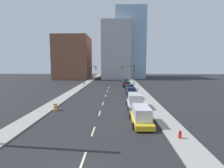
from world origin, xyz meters
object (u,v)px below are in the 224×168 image
Objects in this scene: traffic_signal_right at (131,72)px; traffic_barrel at (55,107)px; traffic_signal_left at (88,72)px; sedan_green at (126,82)px; box_truck_yellow at (141,116)px; sedan_blue at (131,91)px; fire_hydrant at (180,135)px; sedan_maroon at (126,84)px; sedan_tan at (125,81)px; sedan_teal at (130,87)px; sedan_brown at (134,96)px; box_truck_silver at (135,101)px.

traffic_signal_right is 6.50× the size of traffic_barrel.
sedan_green is (11.73, 2.20, -3.27)m from traffic_signal_left.
sedan_blue is at bearing 87.05° from box_truck_yellow.
sedan_maroon reaches higher than fire_hydrant.
sedan_green is at bearing -93.26° from sedan_tan.
sedan_green is 1.03× the size of sedan_tan.
sedan_tan is at bearing 88.67° from sedan_blue.
fire_hydrant is (14.44, -37.66, -3.56)m from traffic_signal_left.
traffic_barrel is at bearing -121.11° from sedan_teal.
sedan_green is at bearing 92.84° from sedan_teal.
sedan_blue is 12.19m from sedan_maroon.
traffic_barrel is at bearing 153.41° from box_truck_yellow.
fire_hydrant is at bearing -84.65° from sedan_maroon.
traffic_signal_right reaches higher than traffic_barrel.
sedan_maroon is (-2.92, 34.74, 0.29)m from fire_hydrant.
box_truck_yellow is at bearing 126.61° from fire_hydrant.
fire_hydrant is 0.18× the size of sedan_teal.
sedan_brown is at bearing -89.99° from sedan_teal.
box_truck_yellow is 42.11m from sedan_tan.
fire_hydrant is at bearing -82.95° from sedan_green.
traffic_signal_right is at bearing 87.83° from sedan_brown.
fire_hydrant is 0.19× the size of sedan_green.
sedan_green reaches higher than sedan_blue.
traffic_signal_right reaches higher than sedan_tan.
sedan_tan is at bearing 89.35° from sedan_maroon.
sedan_brown reaches higher than sedan_tan.
fire_hydrant is 0.19× the size of sedan_tan.
sedan_blue is at bearing 87.40° from box_truck_silver.
traffic_signal_left is 12.33m from sedan_maroon.
traffic_signal_left is 1.43× the size of sedan_brown.
box_truck_silver is 34.97m from sedan_tan.
sedan_green is at bearing 88.23° from sedan_maroon.
fire_hydrant is 0.15× the size of box_truck_yellow.
sedan_maroon is at bearing 90.35° from sedan_blue.
box_truck_silver is 6.16m from sedan_brown.
sedan_maroon reaches higher than traffic_barrel.
sedan_teal is 17.38m from sedan_tan.
sedan_brown is (11.88, 7.97, 0.17)m from traffic_barrel.
sedan_teal is at bearing 87.01° from box_truck_yellow.
sedan_blue is (0.41, 11.56, -0.32)m from box_truck_silver.
traffic_signal_left is 1.00× the size of traffic_signal_right.
box_truck_silver reaches higher than sedan_tan.
box_truck_yellow reaches higher than sedan_green.
traffic_signal_left is at bearing 166.35° from sedan_maroon.
box_truck_yellow is 1.29× the size of sedan_brown.
traffic_signal_right reaches higher than sedan_blue.
traffic_barrel reaches higher than fire_hydrant.
sedan_brown is at bearing 33.87° from traffic_barrel.
box_truck_yellow is 1.19× the size of sedan_teal.
box_truck_yellow reaches higher than sedan_teal.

